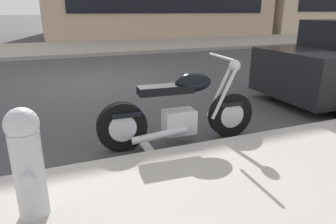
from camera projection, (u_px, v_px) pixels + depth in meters
name	position (u px, v px, depth m)	size (l,w,h in m)	color
ground_plane	(95.00, 82.00, 7.37)	(260.00, 260.00, 0.00)	#3D3D3F
sidewalk_far_curb	(287.00, 39.00, 17.58)	(120.00, 5.00, 0.14)	gray
parking_stall_stripe	(140.00, 138.00, 4.13)	(0.12, 2.20, 0.01)	silver
parked_motorcycle	(181.00, 112.00, 3.88)	(2.08, 0.62, 1.10)	black
fire_hydrant	(27.00, 161.00, 2.23)	(0.24, 0.36, 0.86)	#B7B7BC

